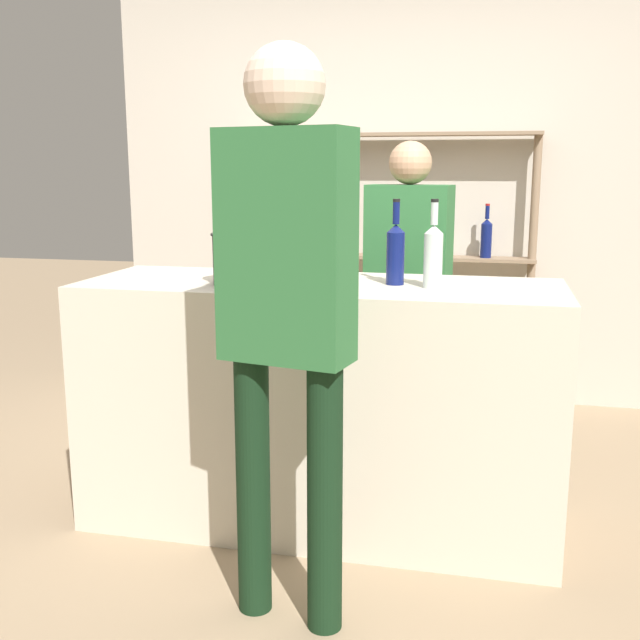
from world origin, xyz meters
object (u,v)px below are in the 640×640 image
(counter_bottle_1, at_px, (433,254))
(customer_center, at_px, (286,290))
(counter_bottle_2, at_px, (395,252))
(server_behind_counter, at_px, (408,275))
(counter_bottle_0, at_px, (291,245))
(ice_bucket, at_px, (239,259))
(wine_glass, at_px, (301,247))

(counter_bottle_1, bearing_deg, customer_center, -119.60)
(counter_bottle_2, bearing_deg, customer_center, -107.89)
(server_behind_counter, relative_size, customer_center, 0.88)
(counter_bottle_0, distance_m, counter_bottle_2, 0.43)
(counter_bottle_1, bearing_deg, counter_bottle_2, 160.22)
(server_behind_counter, bearing_deg, counter_bottle_2, 11.71)
(counter_bottle_1, xyz_separation_m, server_behind_counter, (-0.19, 0.85, -0.20))
(counter_bottle_0, height_order, ice_bucket, counter_bottle_0)
(counter_bottle_1, height_order, server_behind_counter, server_behind_counter)
(wine_glass, distance_m, server_behind_counter, 0.80)
(counter_bottle_1, bearing_deg, wine_glass, 163.56)
(ice_bucket, bearing_deg, counter_bottle_0, 38.94)
(counter_bottle_0, xyz_separation_m, counter_bottle_2, (0.43, -0.01, -0.02))
(counter_bottle_1, relative_size, counter_bottle_2, 1.01)
(counter_bottle_2, height_order, server_behind_counter, server_behind_counter)
(server_behind_counter, distance_m, customer_center, 1.55)
(wine_glass, bearing_deg, customer_center, -78.67)
(counter_bottle_0, height_order, wine_glass, counter_bottle_0)
(counter_bottle_2, xyz_separation_m, customer_center, (-0.24, -0.74, -0.04))
(wine_glass, height_order, customer_center, customer_center)
(counter_bottle_2, xyz_separation_m, ice_bucket, (-0.60, -0.13, -0.03))
(counter_bottle_0, xyz_separation_m, ice_bucket, (-0.18, -0.14, -0.04))
(counter_bottle_2, relative_size, ice_bucket, 1.56)
(counter_bottle_2, distance_m, wine_glass, 0.42)
(counter_bottle_0, bearing_deg, ice_bucket, -141.06)
(counter_bottle_2, distance_m, customer_center, 0.78)
(counter_bottle_0, height_order, counter_bottle_1, counter_bottle_0)
(wine_glass, bearing_deg, counter_bottle_2, -15.18)
(ice_bucket, distance_m, server_behind_counter, 1.10)
(ice_bucket, bearing_deg, counter_bottle_2, 12.08)
(counter_bottle_0, bearing_deg, counter_bottle_2, -1.77)
(counter_bottle_0, distance_m, customer_center, 0.78)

